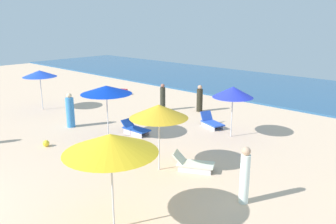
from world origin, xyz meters
name	(u,v)px	position (x,y,z in m)	size (l,w,h in m)	color
ocean	(290,89)	(0.00, 24.22, 0.06)	(60.00, 11.57, 0.12)	#295580
umbrella_0	(106,90)	(-1.24, 8.14, 2.21)	(2.25, 2.25, 2.39)	silver
lounge_chair_0_0	(135,129)	(-0.80, 9.36, 0.24)	(1.47, 0.63, 0.59)	silver
umbrella_1	(159,111)	(2.81, 7.28, 2.15)	(2.03, 2.03, 2.39)	silver
lounge_chair_1_0	(193,164)	(3.69, 8.07, 0.24)	(1.56, 1.22, 0.63)	silver
umbrella_2	(40,74)	(-8.16, 8.63, 2.13)	(1.93, 1.93, 2.32)	silver
umbrella_3	(110,143)	(4.46, 3.94, 2.31)	(2.33, 2.33, 2.55)	silver
umbrella_4	(233,92)	(2.68, 12.07, 2.07)	(1.81, 1.81, 2.32)	silver
lounge_chair_4_0	(211,122)	(1.17, 12.64, 0.24)	(1.44, 1.01, 0.70)	silver
beachgoer_0	(245,176)	(6.20, 7.33, 0.85)	(0.38, 0.38, 1.73)	white
beachgoer_1	(200,99)	(-1.13, 14.61, 0.72)	(0.43, 0.43, 1.54)	#2B281C
beachgoer_3	(163,98)	(-2.82, 13.31, 0.75)	(0.37, 0.37, 1.58)	#2C2D24
beachgoer_5	(70,111)	(-3.94, 7.91, 0.79)	(0.40, 0.40, 1.71)	#3A87CF
cooler_box_0	(123,92)	(-7.89, 14.57, 0.20)	(0.51, 0.31, 0.39)	red
beach_ball_1	(46,143)	(-2.29, 5.69, 0.14)	(0.28, 0.28, 0.28)	yellow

